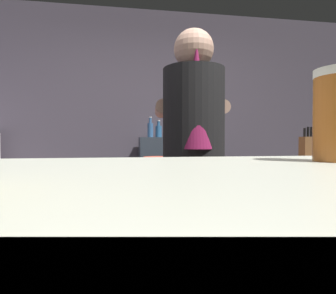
{
  "coord_description": "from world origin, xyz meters",
  "views": [
    {
      "loc": [
        -0.33,
        -1.35,
        1.09
      ],
      "look_at": [
        -0.24,
        -0.75,
        1.07
      ],
      "focal_mm": 30.21,
      "sensor_mm": 36.0,
      "label": 1
    }
  ],
  "objects_px": {
    "bottle_hot_sauce": "(159,131)",
    "knife_block": "(308,149)",
    "mixing_bowl": "(158,161)",
    "chefs_knife": "(218,164)",
    "bottle_soy": "(200,129)",
    "bottle_vinegar": "(150,129)",
    "bartender": "(194,158)",
    "bottle_olive_oil": "(176,131)"
  },
  "relations": [
    {
      "from": "bottle_vinegar",
      "to": "bottle_soy",
      "type": "xyz_separation_m",
      "value": [
        0.59,
        0.07,
        0.01
      ]
    },
    {
      "from": "bottle_soy",
      "to": "chefs_knife",
      "type": "bearing_deg",
      "value": -99.77
    },
    {
      "from": "bottle_hot_sauce",
      "to": "knife_block",
      "type": "bearing_deg",
      "value": -54.56
    },
    {
      "from": "bottle_soy",
      "to": "bottle_vinegar",
      "type": "bearing_deg",
      "value": -173.45
    },
    {
      "from": "bottle_soy",
      "to": "bottle_hot_sauce",
      "type": "bearing_deg",
      "value": 179.15
    },
    {
      "from": "bottle_soy",
      "to": "mixing_bowl",
      "type": "bearing_deg",
      "value": -116.82
    },
    {
      "from": "chefs_knife",
      "to": "bottle_vinegar",
      "type": "bearing_deg",
      "value": 123.51
    },
    {
      "from": "mixing_bowl",
      "to": "chefs_knife",
      "type": "bearing_deg",
      "value": -5.82
    },
    {
      "from": "bartender",
      "to": "bottle_soy",
      "type": "bearing_deg",
      "value": -10.88
    },
    {
      "from": "chefs_knife",
      "to": "bottle_vinegar",
      "type": "xyz_separation_m",
      "value": [
        -0.36,
        1.27,
        0.29
      ]
    },
    {
      "from": "mixing_bowl",
      "to": "bottle_soy",
      "type": "xyz_separation_m",
      "value": [
        0.66,
        1.3,
        0.28
      ]
    },
    {
      "from": "knife_block",
      "to": "bottle_hot_sauce",
      "type": "bearing_deg",
      "value": 125.44
    },
    {
      "from": "bottle_olive_oil",
      "to": "bottle_vinegar",
      "type": "relative_size",
      "value": 0.82
    },
    {
      "from": "chefs_knife",
      "to": "bottle_hot_sauce",
      "type": "relative_size",
      "value": 1.2
    },
    {
      "from": "bottle_soy",
      "to": "knife_block",
      "type": "bearing_deg",
      "value": -70.71
    },
    {
      "from": "knife_block",
      "to": "bottle_hot_sauce",
      "type": "height_order",
      "value": "bottle_hot_sauce"
    },
    {
      "from": "bartender",
      "to": "bottle_soy",
      "type": "height_order",
      "value": "bartender"
    },
    {
      "from": "mixing_bowl",
      "to": "bottle_olive_oil",
      "type": "height_order",
      "value": "bottle_olive_oil"
    },
    {
      "from": "knife_block",
      "to": "bottle_soy",
      "type": "height_order",
      "value": "bottle_soy"
    },
    {
      "from": "bartender",
      "to": "chefs_knife",
      "type": "bearing_deg",
      "value": -29.13
    },
    {
      "from": "chefs_knife",
      "to": "bottle_vinegar",
      "type": "height_order",
      "value": "bottle_vinegar"
    },
    {
      "from": "chefs_knife",
      "to": "bottle_hot_sauce",
      "type": "xyz_separation_m",
      "value": [
        -0.26,
        1.35,
        0.28
      ]
    },
    {
      "from": "bartender",
      "to": "bottle_olive_oil",
      "type": "xyz_separation_m",
      "value": [
        0.22,
        1.72,
        0.21
      ]
    },
    {
      "from": "bottle_olive_oil",
      "to": "bottle_soy",
      "type": "relative_size",
      "value": 0.71
    },
    {
      "from": "bottle_vinegar",
      "to": "bottle_soy",
      "type": "bearing_deg",
      "value": 6.55
    },
    {
      "from": "knife_block",
      "to": "chefs_knife",
      "type": "relative_size",
      "value": 1.15
    },
    {
      "from": "bottle_hot_sauce",
      "to": "bottle_vinegar",
      "type": "xyz_separation_m",
      "value": [
        -0.1,
        -0.08,
        0.01
      ]
    },
    {
      "from": "mixing_bowl",
      "to": "bottle_olive_oil",
      "type": "xyz_separation_m",
      "value": [
        0.36,
        1.27,
        0.25
      ]
    },
    {
      "from": "bottle_hot_sauce",
      "to": "bottle_soy",
      "type": "bearing_deg",
      "value": -0.85
    },
    {
      "from": "mixing_bowl",
      "to": "bottle_soy",
      "type": "height_order",
      "value": "bottle_soy"
    },
    {
      "from": "mixing_bowl",
      "to": "bottle_soy",
      "type": "relative_size",
      "value": 0.78
    },
    {
      "from": "knife_block",
      "to": "bottle_soy",
      "type": "distance_m",
      "value": 1.44
    },
    {
      "from": "bottle_olive_oil",
      "to": "knife_block",
      "type": "bearing_deg",
      "value": -59.87
    },
    {
      "from": "bartender",
      "to": "knife_block",
      "type": "height_order",
      "value": "bartender"
    },
    {
      "from": "bartender",
      "to": "bottle_vinegar",
      "type": "xyz_separation_m",
      "value": [
        -0.08,
        1.68,
        0.23
      ]
    },
    {
      "from": "knife_block",
      "to": "bottle_soy",
      "type": "relative_size",
      "value": 1.03
    },
    {
      "from": "mixing_bowl",
      "to": "chefs_knife",
      "type": "relative_size",
      "value": 0.87
    },
    {
      "from": "bartender",
      "to": "mixing_bowl",
      "type": "height_order",
      "value": "bartender"
    },
    {
      "from": "bartender",
      "to": "bottle_vinegar",
      "type": "height_order",
      "value": "bartender"
    },
    {
      "from": "knife_block",
      "to": "bottle_hot_sauce",
      "type": "distance_m",
      "value": 1.66
    },
    {
      "from": "chefs_knife",
      "to": "bottle_olive_oil",
      "type": "xyz_separation_m",
      "value": [
        -0.06,
        1.31,
        0.28
      ]
    },
    {
      "from": "bottle_vinegar",
      "to": "chefs_knife",
      "type": "bearing_deg",
      "value": -74.06
    }
  ]
}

